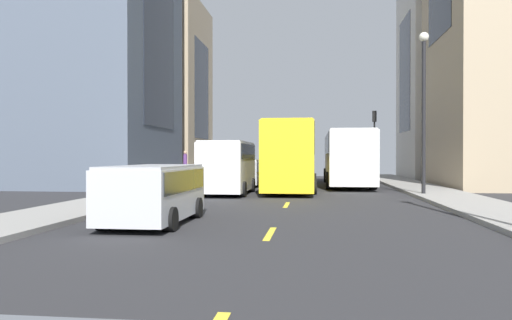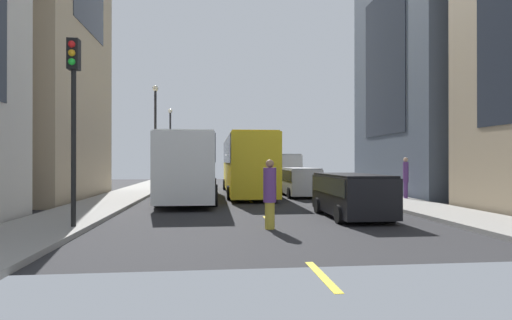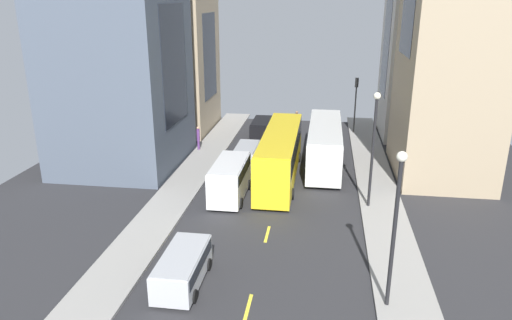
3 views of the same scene
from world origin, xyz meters
name	(u,v)px [view 1 (image 1 of 3)]	position (x,y,z in m)	size (l,w,h in m)	color
ground_plane	(294,192)	(0.00, 0.00, 0.00)	(40.73, 40.73, 0.00)	#28282B
sidewalk_west	(431,192)	(-6.97, 0.00, 0.07)	(2.79, 44.00, 0.15)	gray
sidewalk_east	(166,189)	(6.97, 0.00, 0.07)	(2.79, 44.00, 0.15)	gray
lane_stripe_0	(303,176)	(0.00, -21.00, 0.01)	(0.16, 2.00, 0.01)	yellow
lane_stripe_1	(301,179)	(0.00, -14.00, 0.01)	(0.16, 2.00, 0.01)	yellow
lane_stripe_2	(299,184)	(0.00, -7.00, 0.01)	(0.16, 2.00, 0.01)	yellow
lane_stripe_3	(294,192)	(0.00, 0.00, 0.01)	(0.16, 2.00, 0.01)	yellow
lane_stripe_4	(287,205)	(0.00, 7.00, 0.01)	(0.16, 2.00, 0.01)	yellow
lane_stripe_5	(270,234)	(0.00, 14.00, 0.01)	(0.16, 2.00, 0.01)	yellow
building_west_0	(444,74)	(-11.73, -16.56, 8.71)	(6.39, 8.76, 17.41)	beige
building_east_0	(158,91)	(12.43, -15.35, 7.51)	(7.80, 9.05, 15.01)	tan
building_east_1	(91,57)	(13.02, -3.88, 8.15)	(9.00, 10.53, 16.29)	#4C5666
city_bus_white	(347,154)	(-3.11, -5.77, 2.01)	(2.80, 11.57, 3.35)	silver
streetcar_yellow	(293,152)	(0.18, -2.26, 2.12)	(2.70, 12.75, 3.59)	yellow
delivery_van_white	(228,164)	(3.17, 2.06, 1.51)	(2.25, 5.24, 2.58)	white
car_silver_0	(154,189)	(3.37, 12.59, 0.96)	(2.01, 4.39, 1.62)	#B7BABF
car_black_1	(263,168)	(3.09, -13.64, 0.94)	(1.98, 4.43, 1.59)	black
car_silver_2	(247,170)	(3.14, -4.54, 0.98)	(1.89, 4.19, 1.67)	#B7BABF
pedestrian_waiting_curb	(185,164)	(8.00, -7.87, 1.30)	(0.28, 0.28, 2.11)	#593372
pedestrian_walking_far	(305,165)	(-0.21, -15.82, 1.11)	(0.40, 0.40, 2.11)	gold
traffic_light_near_corner	(374,131)	(-5.97, -15.69, 3.98)	(0.32, 0.44, 5.47)	black
streetlamp_far	(424,95)	(-6.07, 2.36, 4.68)	(0.44, 0.44, 7.46)	black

